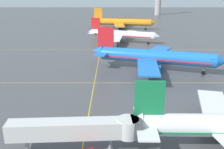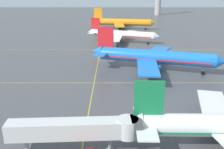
{
  "view_description": "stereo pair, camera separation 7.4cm",
  "coord_description": "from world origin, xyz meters",
  "px_view_note": "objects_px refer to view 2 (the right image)",
  "views": [
    {
      "loc": [
        4.75,
        -28.57,
        24.58
      ],
      "look_at": [
        4.94,
        27.85,
        5.27
      ],
      "focal_mm": 41.39,
      "sensor_mm": 36.0,
      "label": 1
    },
    {
      "loc": [
        4.82,
        -28.57,
        24.58
      ],
      "look_at": [
        4.94,
        27.85,
        5.27
      ],
      "focal_mm": 41.39,
      "sensor_mm": 36.0,
      "label": 2
    }
  ],
  "objects_px": {
    "airliner_second_row": "(154,57)",
    "airliner_far_left_stand": "(122,22)",
    "airliner_third_row": "(121,34)",
    "jet_bridge": "(83,129)"
  },
  "relations": [
    {
      "from": "airliner_third_row",
      "to": "jet_bridge",
      "type": "bearing_deg",
      "value": -96.04
    },
    {
      "from": "airliner_third_row",
      "to": "jet_bridge",
      "type": "relative_size",
      "value": 1.63
    },
    {
      "from": "airliner_second_row",
      "to": "jet_bridge",
      "type": "distance_m",
      "value": 44.67
    },
    {
      "from": "airliner_third_row",
      "to": "jet_bridge",
      "type": "distance_m",
      "value": 84.02
    },
    {
      "from": "airliner_second_row",
      "to": "airliner_far_left_stand",
      "type": "distance_m",
      "value": 81.27
    },
    {
      "from": "airliner_third_row",
      "to": "jet_bridge",
      "type": "height_order",
      "value": "airliner_third_row"
    },
    {
      "from": "airliner_second_row",
      "to": "airliner_far_left_stand",
      "type": "bearing_deg",
      "value": 94.64
    },
    {
      "from": "airliner_third_row",
      "to": "jet_bridge",
      "type": "xyz_separation_m",
      "value": [
        -8.84,
        -83.55,
        0.4
      ]
    },
    {
      "from": "airliner_third_row",
      "to": "airliner_far_left_stand",
      "type": "bearing_deg",
      "value": 87.53
    },
    {
      "from": "airliner_second_row",
      "to": "airliner_third_row",
      "type": "distance_m",
      "value": 43.08
    }
  ]
}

